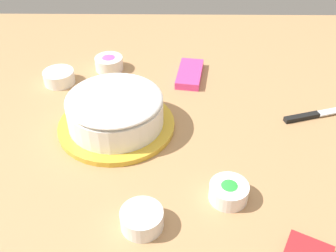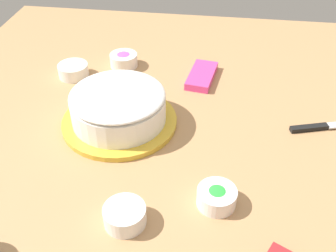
{
  "view_description": "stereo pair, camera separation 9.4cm",
  "coord_description": "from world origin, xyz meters",
  "px_view_note": "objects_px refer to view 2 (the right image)",
  "views": [
    {
      "loc": [
        0.71,
        -0.06,
        0.62
      ],
      "look_at": [
        -0.02,
        -0.07,
        0.04
      ],
      "focal_mm": 42.14,
      "sensor_mm": 36.0,
      "label": 1
    },
    {
      "loc": [
        0.71,
        0.03,
        0.62
      ],
      "look_at": [
        -0.02,
        -0.07,
        0.04
      ],
      "focal_mm": 42.14,
      "sensor_mm": 36.0,
      "label": 2
    }
  ],
  "objects_px": {
    "spreading_knife": "(327,126)",
    "sprinkle_bowl_rainbow": "(124,59)",
    "frosted_cake": "(118,108)",
    "candy_box_lower": "(202,76)",
    "sprinkle_bowl_green": "(217,196)",
    "sprinkle_bowl_pink": "(73,70)",
    "sprinkle_bowl_blue": "(125,215)"
  },
  "relations": [
    {
      "from": "sprinkle_bowl_pink",
      "to": "candy_box_lower",
      "type": "distance_m",
      "value": 0.38
    },
    {
      "from": "spreading_knife",
      "to": "sprinkle_bowl_rainbow",
      "type": "relative_size",
      "value": 2.74
    },
    {
      "from": "frosted_cake",
      "to": "sprinkle_bowl_green",
      "type": "relative_size",
      "value": 3.62
    },
    {
      "from": "sprinkle_bowl_pink",
      "to": "candy_box_lower",
      "type": "bearing_deg",
      "value": 95.43
    },
    {
      "from": "frosted_cake",
      "to": "sprinkle_bowl_blue",
      "type": "distance_m",
      "value": 0.31
    },
    {
      "from": "sprinkle_bowl_blue",
      "to": "sprinkle_bowl_rainbow",
      "type": "bearing_deg",
      "value": -166.8
    },
    {
      "from": "sprinkle_bowl_pink",
      "to": "sprinkle_bowl_green",
      "type": "bearing_deg",
      "value": 45.46
    },
    {
      "from": "frosted_cake",
      "to": "candy_box_lower",
      "type": "bearing_deg",
      "value": 142.01
    },
    {
      "from": "sprinkle_bowl_green",
      "to": "spreading_knife",
      "type": "bearing_deg",
      "value": 137.0
    },
    {
      "from": "spreading_knife",
      "to": "candy_box_lower",
      "type": "relative_size",
      "value": 1.53
    },
    {
      "from": "sprinkle_bowl_rainbow",
      "to": "sprinkle_bowl_pink",
      "type": "height_order",
      "value": "sprinkle_bowl_rainbow"
    },
    {
      "from": "spreading_knife",
      "to": "sprinkle_bowl_pink",
      "type": "bearing_deg",
      "value": -102.25
    },
    {
      "from": "sprinkle_bowl_pink",
      "to": "candy_box_lower",
      "type": "relative_size",
      "value": 0.59
    },
    {
      "from": "sprinkle_bowl_green",
      "to": "sprinkle_bowl_blue",
      "type": "bearing_deg",
      "value": -67.52
    },
    {
      "from": "sprinkle_bowl_green",
      "to": "sprinkle_bowl_pink",
      "type": "bearing_deg",
      "value": -134.54
    },
    {
      "from": "frosted_cake",
      "to": "sprinkle_bowl_rainbow",
      "type": "distance_m",
      "value": 0.29
    },
    {
      "from": "sprinkle_bowl_green",
      "to": "sprinkle_bowl_rainbow",
      "type": "height_order",
      "value": "sprinkle_bowl_rainbow"
    },
    {
      "from": "sprinkle_bowl_green",
      "to": "sprinkle_bowl_pink",
      "type": "relative_size",
      "value": 0.9
    },
    {
      "from": "frosted_cake",
      "to": "sprinkle_bowl_rainbow",
      "type": "height_order",
      "value": "frosted_cake"
    },
    {
      "from": "sprinkle_bowl_blue",
      "to": "sprinkle_bowl_pink",
      "type": "height_order",
      "value": "same"
    },
    {
      "from": "sprinkle_bowl_rainbow",
      "to": "candy_box_lower",
      "type": "bearing_deg",
      "value": 80.05
    },
    {
      "from": "sprinkle_bowl_rainbow",
      "to": "spreading_knife",
      "type": "bearing_deg",
      "value": 67.87
    },
    {
      "from": "sprinkle_bowl_green",
      "to": "candy_box_lower",
      "type": "relative_size",
      "value": 0.53
    },
    {
      "from": "frosted_cake",
      "to": "candy_box_lower",
      "type": "distance_m",
      "value": 0.31
    },
    {
      "from": "sprinkle_bowl_rainbow",
      "to": "sprinkle_bowl_pink",
      "type": "xyz_separation_m",
      "value": [
        0.08,
        -0.14,
        -0.0
      ]
    },
    {
      "from": "frosted_cake",
      "to": "candy_box_lower",
      "type": "relative_size",
      "value": 1.92
    },
    {
      "from": "spreading_knife",
      "to": "sprinkle_bowl_blue",
      "type": "relative_size",
      "value": 2.81
    },
    {
      "from": "sprinkle_bowl_blue",
      "to": "candy_box_lower",
      "type": "distance_m",
      "value": 0.55
    },
    {
      "from": "sprinkle_bowl_green",
      "to": "sprinkle_bowl_blue",
      "type": "height_order",
      "value": "same"
    },
    {
      "from": "sprinkle_bowl_blue",
      "to": "candy_box_lower",
      "type": "height_order",
      "value": "sprinkle_bowl_blue"
    },
    {
      "from": "frosted_cake",
      "to": "sprinkle_bowl_green",
      "type": "height_order",
      "value": "frosted_cake"
    },
    {
      "from": "sprinkle_bowl_rainbow",
      "to": "frosted_cake",
      "type": "bearing_deg",
      "value": 10.85
    }
  ]
}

